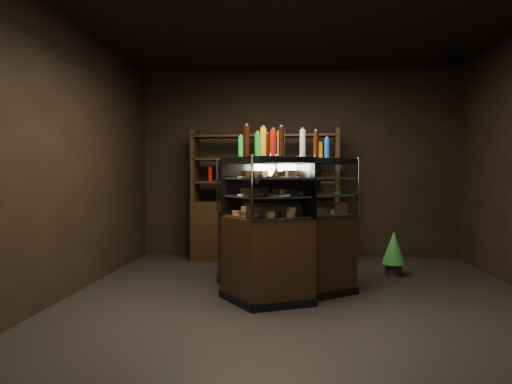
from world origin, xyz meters
TOP-DOWN VIEW (x-y plane):
  - ground at (0.00, 0.00)m, footprint 5.00×5.00m
  - room_shell at (0.00, 0.00)m, footprint 5.02×5.02m
  - display_case at (-0.28, 0.07)m, footprint 1.65×1.53m
  - food_display at (-0.28, 0.06)m, footprint 1.21×1.23m
  - bottles_top at (-0.28, 0.07)m, footprint 1.05×1.09m
  - potted_conifer at (1.22, 1.11)m, footprint 0.31×0.31m
  - back_shelving at (-0.51, 2.05)m, footprint 2.24×0.52m

SIDE VIEW (x-z plane):
  - ground at x=0.00m, z-range 0.00..0.00m
  - potted_conifer at x=1.22m, z-range 0.05..0.70m
  - display_case at x=-0.28m, z-range -0.25..1.25m
  - back_shelving at x=-0.51m, z-range -0.39..1.61m
  - food_display at x=-0.28m, z-range 0.86..1.32m
  - bottles_top at x=-0.28m, z-range 1.48..1.78m
  - room_shell at x=0.00m, z-range 0.44..3.45m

